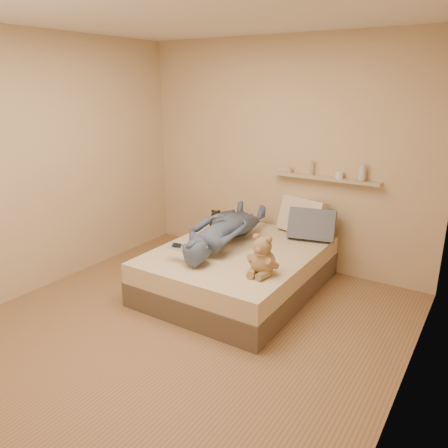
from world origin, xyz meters
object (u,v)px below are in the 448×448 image
Objects in this scene: pillow_grey at (312,225)px; person at (224,228)px; game_console at (177,246)px; teddy_bear at (262,258)px; dark_plush at (216,221)px; wall_shelf at (325,178)px; bed at (238,269)px; pillow_cream at (303,216)px.

person is at bearing -137.75° from pillow_grey.
game_console is 0.84m from teddy_bear.
dark_plush is at bearing -163.97° from pillow_grey.
pillow_grey is (0.02, 1.11, 0.01)m from teddy_bear.
wall_shelf is (1.09, 0.52, 0.54)m from dark_plush.
wall_shelf is (0.05, 1.33, 0.49)m from teddy_bear.
game_console is at bearing -118.35° from bed.
dark_plush is (-1.04, 0.81, -0.05)m from teddy_bear.
pillow_grey is (0.52, 0.69, 0.40)m from bed.
person is at bearing 79.42° from game_console.
pillow_cream is (0.67, 1.43, 0.04)m from game_console.
pillow_cream is at bearing 26.55° from dark_plush.
teddy_bear is 0.76× the size of pillow_grey.
pillow_cream reaches higher than teddy_bear.
game_console is 0.37× the size of pillow_grey.
person reaches higher than bed.
bed is at bearing -126.76° from pillow_grey.
dark_plush is at bearing 142.00° from teddy_bear.
pillow_cream is at bearing 64.86° from game_console.
pillow_grey is 0.98m from person.
pillow_cream reaches higher than dark_plush.
pillow_cream reaches higher than game_console.
wall_shelf reaches higher than person.
bed is 0.95m from pillow_grey.
pillow_cream is at bearing 96.78° from teddy_bear.
person is (-0.72, -0.66, 0.01)m from pillow_grey.
pillow_cream is (0.35, 0.83, 0.43)m from bed.
pillow_grey reaches higher than game_console.
dark_plush is 1.00m from pillow_cream.
teddy_bear is 1.32m from dark_plush.
teddy_bear is at bearing -40.40° from bed.
bed is at bearing -112.69° from pillow_cream.
bed is at bearing 61.65° from game_console.
game_console is at bearing 71.97° from person.
teddy_bear is at bearing -83.22° from pillow_cream.
dark_plush reaches higher than bed.
dark_plush is (-0.21, 0.99, -0.05)m from game_console.
dark_plush is 0.17× the size of person.
wall_shelf is (0.55, 0.91, 0.88)m from bed.
bed is 1.25× the size of person.
game_console is at bearing -115.14° from pillow_cream.
pillow_grey is 0.33× the size of person.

